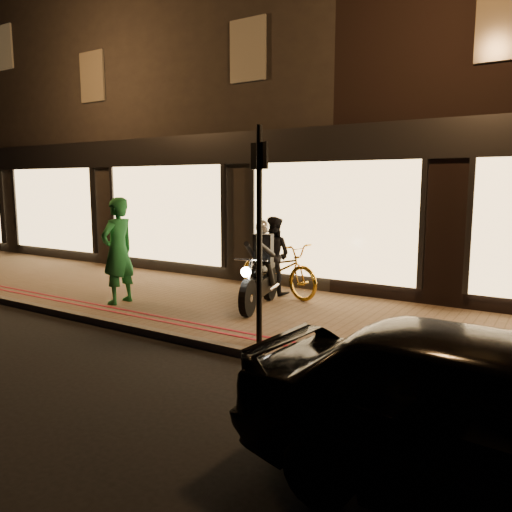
{
  "coord_description": "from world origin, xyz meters",
  "views": [
    {
      "loc": [
        4.18,
        -5.4,
        2.35
      ],
      "look_at": [
        -0.48,
        1.89,
        1.1
      ],
      "focal_mm": 35.0,
      "sensor_mm": 36.0,
      "label": 1
    }
  ],
  "objects": [
    {
      "name": "sidewalk",
      "position": [
        0.0,
        2.0,
        0.06
      ],
      "size": [
        50.0,
        4.0,
        0.12
      ],
      "primitive_type": "cube",
      "color": "brown",
      "rests_on": "ground"
    },
    {
      "name": "person_green",
      "position": [
        -2.96,
        0.98,
        1.12
      ],
      "size": [
        0.49,
        0.73,
        1.99
      ],
      "primitive_type": "imported",
      "rotation": [
        0.0,
        0.0,
        -1.55
      ],
      "color": "#1F773A",
      "rests_on": "sidewalk"
    },
    {
      "name": "person_dark",
      "position": [
        -0.93,
        3.24,
        0.91
      ],
      "size": [
        0.79,
        0.63,
        1.58
      ],
      "primitive_type": "imported",
      "rotation": [
        0.0,
        0.0,
        3.1
      ],
      "color": "black",
      "rests_on": "sidewalk"
    },
    {
      "name": "sign_post",
      "position": [
        0.61,
        0.28,
        1.8
      ],
      "size": [
        0.34,
        0.16,
        3.0
      ],
      "rotation": [
        0.0,
        0.0,
        -0.37
      ],
      "color": "black",
      "rests_on": "sidewalk"
    },
    {
      "name": "kerb_stone",
      "position": [
        0.0,
        0.05,
        0.06
      ],
      "size": [
        50.0,
        0.14,
        0.12
      ],
      "primitive_type": "cube",
      "color": "#59544C",
      "rests_on": "ground"
    },
    {
      "name": "bicycle_gold",
      "position": [
        -0.76,
        3.16,
        0.66
      ],
      "size": [
        2.16,
        1.2,
        1.08
      ],
      "primitive_type": "imported",
      "rotation": [
        0.0,
        0.0,
        1.32
      ],
      "color": "#BF8821",
      "rests_on": "sidewalk"
    },
    {
      "name": "motorcycle",
      "position": [
        -0.55,
        2.15,
        0.73
      ],
      "size": [
        0.72,
        1.91,
        1.59
      ],
      "rotation": [
        0.0,
        0.0,
        0.25
      ],
      "color": "black",
      "rests_on": "sidewalk"
    },
    {
      "name": "building_row",
      "position": [
        -0.0,
        8.99,
        4.25
      ],
      "size": [
        48.0,
        10.11,
        8.5
      ],
      "color": "black",
      "rests_on": "ground"
    },
    {
      "name": "ground",
      "position": [
        0.0,
        0.0,
        0.0
      ],
      "size": [
        90.0,
        90.0,
        0.0
      ],
      "primitive_type": "plane",
      "color": "black",
      "rests_on": "ground"
    },
    {
      "name": "red_kerb_lines",
      "position": [
        0.0,
        0.55,
        0.12
      ],
      "size": [
        50.0,
        0.26,
        0.01
      ],
      "color": "maroon",
      "rests_on": "sidewalk"
    },
    {
      "name": "parked_car",
      "position": [
        3.89,
        -1.69,
        0.69
      ],
      "size": [
        4.14,
        1.93,
        1.37
      ],
      "primitive_type": "imported",
      "rotation": [
        0.0,
        0.0,
        1.49
      ],
      "color": "black",
      "rests_on": "ground"
    }
  ]
}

